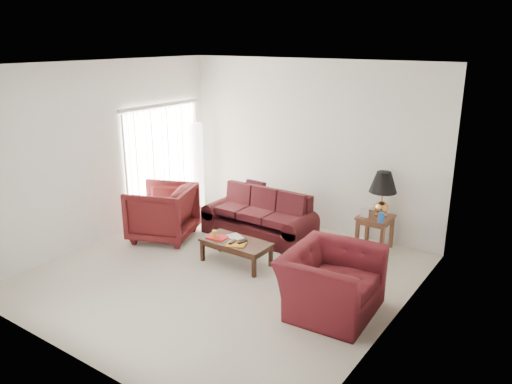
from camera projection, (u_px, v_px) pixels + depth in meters
floor at (223, 274)px, 7.36m from camera, size 5.00×5.00×0.00m
blinds at (164, 163)px, 9.37m from camera, size 0.10×2.00×2.16m
sofa at (259, 215)px, 8.60m from camera, size 1.96×0.86×0.80m
throw_pillow at (255, 191)px, 9.11m from camera, size 0.40×0.21×0.40m
end_table at (374, 232)px, 8.16m from camera, size 0.53×0.53×0.57m
table_lamp at (382, 194)px, 7.97m from camera, size 0.52×0.52×0.74m
clock at (364, 213)px, 8.04m from camera, size 0.14×0.06×0.14m
blue_canister at (381, 217)px, 7.80m from camera, size 0.10×0.10×0.16m
picture_frame at (370, 207)px, 8.29m from camera, size 0.15×0.18×0.05m
floor_lamp at (198, 165)px, 10.01m from camera, size 0.32×0.32×1.75m
armchair_left at (162, 212)px, 8.55m from camera, size 1.33×1.31×0.94m
armchair_right at (331, 282)px, 6.27m from camera, size 1.15×1.30×0.80m
coffee_table at (236, 252)px, 7.65m from camera, size 1.07×0.55×0.37m
magazine_red at (217, 237)px, 7.71m from camera, size 0.33×0.26×0.02m
magazine_white at (235, 237)px, 7.73m from camera, size 0.32×0.28×0.01m
magazine_orange at (236, 244)px, 7.45m from camera, size 0.33×0.29×0.02m
remote_a at (233, 242)px, 7.48m from camera, size 0.07×0.17×0.02m
remote_b at (242, 242)px, 7.49m from camera, size 0.08×0.17×0.02m
yellow_glass at (214, 234)px, 7.68m from camera, size 0.09×0.09×0.12m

